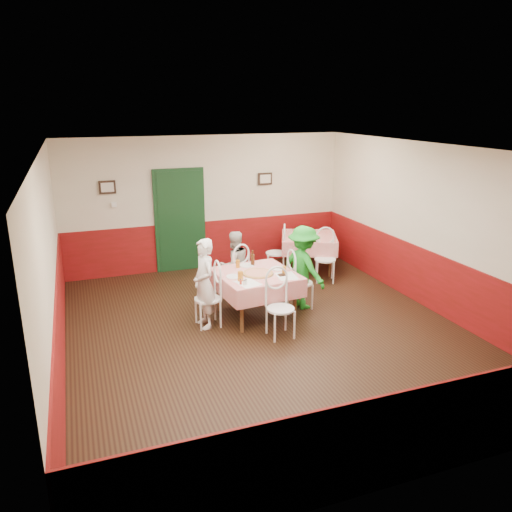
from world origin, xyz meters
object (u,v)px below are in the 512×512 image
object	(u,v)px
diner_left	(204,284)
glass_c	(238,264)
main_table	(256,295)
chair_near	(281,309)
chair_second_b	(325,260)
chair_right	(300,283)
beer_bottle	(253,259)
chair_far	(235,275)
diner_far	(234,265)
pizza	(258,273)
glass_b	(284,270)
diner_right	(303,267)
glass_a	(240,276)
chair_second_a	(276,253)
chair_left	(208,299)
second_table	(309,253)
wallet	(282,275)

from	to	relation	value
diner_left	glass_c	bearing A→B (deg)	116.91
main_table	glass_c	bearing A→B (deg)	117.05
chair_near	chair_second_b	world-z (taller)	same
main_table	chair_second_b	xyz separation A→B (m)	(1.88, 1.14, 0.08)
chair_right	beer_bottle	world-z (taller)	beer_bottle
chair_far	diner_far	xyz separation A→B (m)	(-0.00, 0.05, 0.18)
chair_right	chair_far	distance (m)	1.20
pizza	glass_b	world-z (taller)	glass_b
chair_near	glass_c	world-z (taller)	chair_near
chair_far	chair_near	distance (m)	1.70
beer_bottle	glass_b	bearing A→B (deg)	-61.39
glass_b	diner_right	xyz separation A→B (m)	(0.48, 0.29, -0.10)
chair_second_b	beer_bottle	xyz separation A→B (m)	(-1.80, -0.74, 0.43)
chair_near	glass_a	bearing A→B (deg)	126.94
chair_second_a	chair_second_b	distance (m)	1.06
pizza	chair_near	bearing A→B (deg)	-84.57
glass_b	chair_left	bearing A→B (deg)	174.66
chair_second_b	glass_b	world-z (taller)	chair_second_b
chair_second_a	diner_left	distance (m)	2.84
second_table	beer_bottle	xyz separation A→B (m)	(-1.80, -1.49, 0.51)
chair_second_b	wallet	bearing A→B (deg)	-114.21
chair_left	glass_b	bearing A→B (deg)	84.45
chair_left	diner_right	xyz separation A→B (m)	(1.74, 0.17, 0.27)
chair_left	diner_left	xyz separation A→B (m)	(-0.05, -0.00, 0.27)
main_table	beer_bottle	size ratio (longest dim) A/B	5.07
wallet	diner_far	bearing A→B (deg)	104.83
pizza	diner_right	size ratio (longest dim) A/B	0.34
chair_near	wallet	world-z (taller)	chair_near
wallet	second_table	bearing A→B (deg)	48.79
main_table	glass_b	xyz separation A→B (m)	(0.41, -0.20, 0.45)
second_table	diner_right	distance (m)	2.08
chair_second_a	glass_a	world-z (taller)	glass_a
glass_b	wallet	size ratio (longest dim) A/B	1.15
chair_second_b	chair_right	bearing A→B (deg)	-111.12
second_table	glass_c	xyz separation A→B (m)	(-2.07, -1.51, 0.45)
wallet	chair_right	bearing A→B (deg)	29.18
chair_second_b	glass_c	size ratio (longest dim) A/B	6.88
chair_second_b	diner_left	xyz separation A→B (m)	(-2.78, -1.23, 0.27)
main_table	second_table	xyz separation A→B (m)	(1.88, 1.89, 0.00)
second_table	chair_far	xyz separation A→B (m)	(-1.97, -1.04, 0.08)
second_table	diner_left	size ratio (longest dim) A/B	0.78
glass_a	pizza	bearing A→B (deg)	29.06
chair_left	chair_far	bearing A→B (deg)	140.45
diner_far	diner_right	distance (m)	1.28
second_table	beer_bottle	world-z (taller)	beer_bottle
chair_left	diner_right	size ratio (longest dim) A/B	0.62
glass_a	chair_right	bearing A→B (deg)	16.53
main_table	glass_c	xyz separation A→B (m)	(-0.19, 0.37, 0.45)
diner_left	chair_far	bearing A→B (deg)	132.74
second_table	chair_near	distance (m)	3.27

